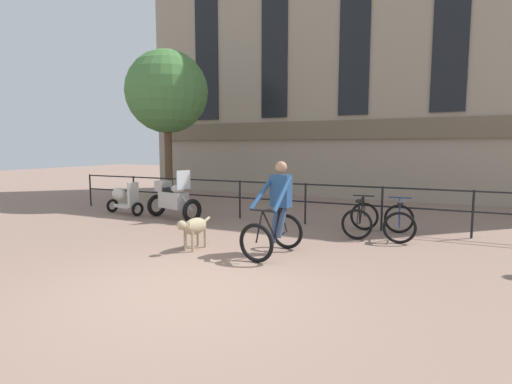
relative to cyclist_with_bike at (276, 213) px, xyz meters
name	(u,v)px	position (x,y,z in m)	size (l,w,h in m)	color
ground_plane	(187,290)	(-0.40, -2.27, -0.76)	(60.00, 60.00, 0.00)	#8E7060
canal_railing	(305,197)	(-0.40, 2.93, -0.05)	(15.05, 0.05, 1.05)	black
building_facade	(356,43)	(-0.40, 8.72, 5.01)	(18.00, 0.72, 11.60)	gray
cyclist_with_bike	(276,213)	(0.00, 0.00, 0.00)	(0.82, 1.25, 1.70)	black
dog	(194,227)	(-1.54, -0.41, -0.32)	(0.31, 1.01, 0.62)	tan
parked_motorcycle	(173,199)	(-3.86, 2.06, -0.20)	(1.74, 1.02, 1.35)	black
parked_bicycle_near_lamp	(361,219)	(1.11, 2.28, -0.41)	(0.69, 1.13, 0.86)	black
parked_bicycle_mid_left	(399,222)	(1.93, 2.28, -0.41)	(0.78, 1.17, 0.86)	black
parked_scooter	(123,198)	(-5.70, 2.13, -0.30)	(1.33, 0.64, 0.96)	black
tree_canalside_left	(167,92)	(-6.00, 4.69, 3.06)	(2.82, 2.82, 5.25)	brown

